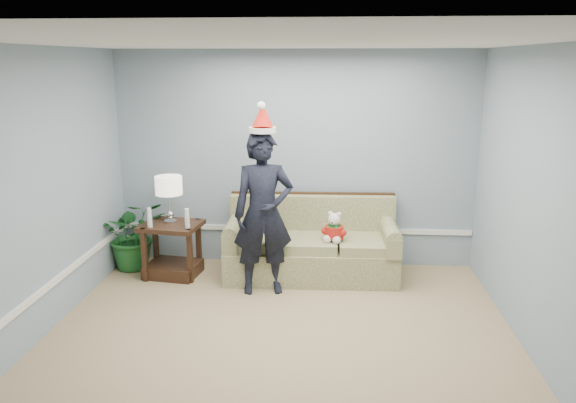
% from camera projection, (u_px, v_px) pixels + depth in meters
% --- Properties ---
extents(room_shell, '(4.54, 5.04, 2.74)m').
position_uv_depth(room_shell, '(274.00, 212.00, 4.61)').
color(room_shell, tan).
rests_on(room_shell, ground).
extents(wainscot_trim, '(4.49, 4.99, 0.06)m').
position_uv_depth(wainscot_trim, '(178.00, 262.00, 6.06)').
color(wainscot_trim, white).
rests_on(wainscot_trim, room_shell).
extents(sofa, '(2.07, 0.94, 0.96)m').
position_uv_depth(sofa, '(311.00, 248.00, 6.84)').
color(sofa, '#4C592A').
rests_on(sofa, room_shell).
extents(side_table, '(0.75, 0.66, 0.66)m').
position_uv_depth(side_table, '(173.00, 255.00, 6.84)').
color(side_table, '#392314').
rests_on(side_table, room_shell).
extents(table_lamp, '(0.32, 0.32, 0.57)m').
position_uv_depth(table_lamp, '(169.00, 187.00, 6.67)').
color(table_lamp, silver).
rests_on(table_lamp, side_table).
extents(candle_pair, '(0.51, 0.06, 0.23)m').
position_uv_depth(candle_pair, '(168.00, 219.00, 6.55)').
color(candle_pair, silver).
rests_on(candle_pair, side_table).
extents(houseplant, '(1.02, 0.97, 0.88)m').
position_uv_depth(houseplant, '(134.00, 234.00, 7.04)').
color(houseplant, '#1C5B24').
rests_on(houseplant, room_shell).
extents(man, '(0.74, 0.56, 1.82)m').
position_uv_depth(man, '(263.00, 214.00, 6.21)').
color(man, black).
rests_on(man, room_shell).
extents(santa_hat, '(0.31, 0.35, 0.34)m').
position_uv_depth(santa_hat, '(263.00, 119.00, 5.97)').
color(santa_hat, silver).
rests_on(santa_hat, man).
extents(teddy_bear, '(0.27, 0.28, 0.36)m').
position_uv_depth(teddy_bear, '(334.00, 230.00, 6.55)').
color(teddy_bear, silver).
rests_on(teddy_bear, sofa).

